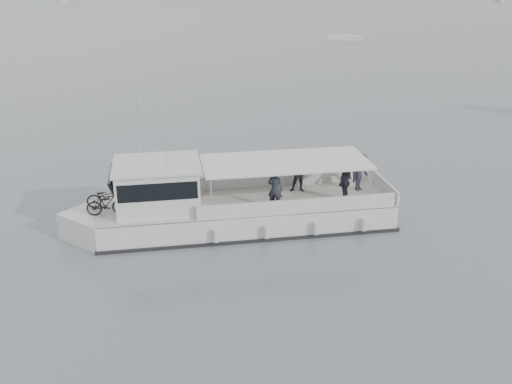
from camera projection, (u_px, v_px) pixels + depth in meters
ground at (358, 217)px, 27.79m from camera, size 1400.00×1400.00×0.00m
tour_boat at (218, 207)px, 26.30m from camera, size 14.89×8.68×6.43m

